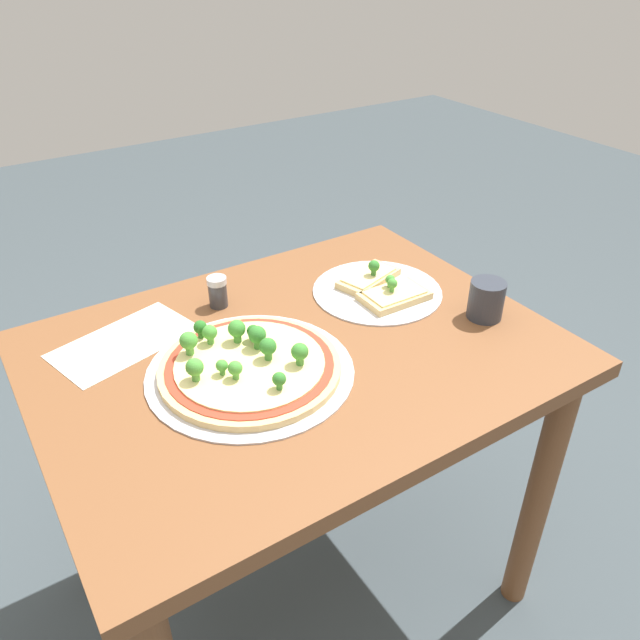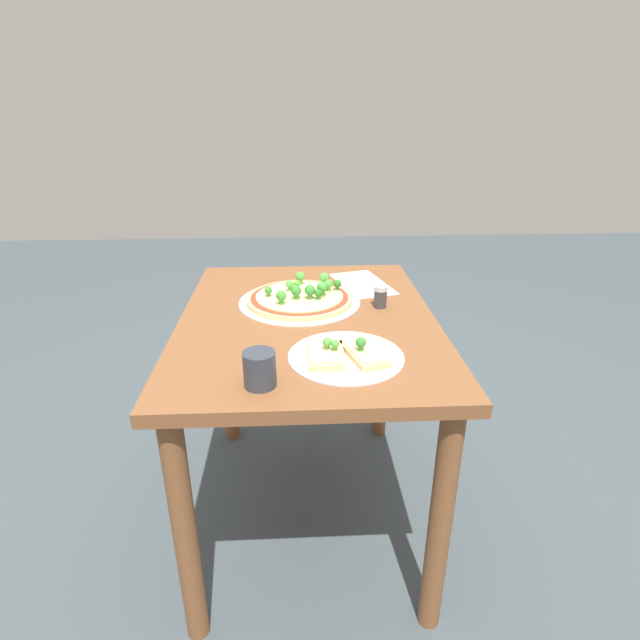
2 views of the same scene
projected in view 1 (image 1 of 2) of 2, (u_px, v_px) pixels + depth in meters
ground_plane at (303, 581)px, 1.66m from camera, size 8.00×8.00×0.00m
dining_table at (298, 394)px, 1.31m from camera, size 1.01×0.77×0.76m
pizza_tray_whole at (249, 365)px, 1.17m from camera, size 0.39×0.39×0.07m
pizza_tray_slice at (380, 288)px, 1.43m from camera, size 0.30×0.30×0.06m
drinking_cup at (486, 300)px, 1.32m from camera, size 0.08×0.08×0.08m
condiment_shaker at (218, 292)px, 1.36m from camera, size 0.04×0.04×0.07m
paper_menu at (125, 342)px, 1.26m from camera, size 0.31×0.22×0.00m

